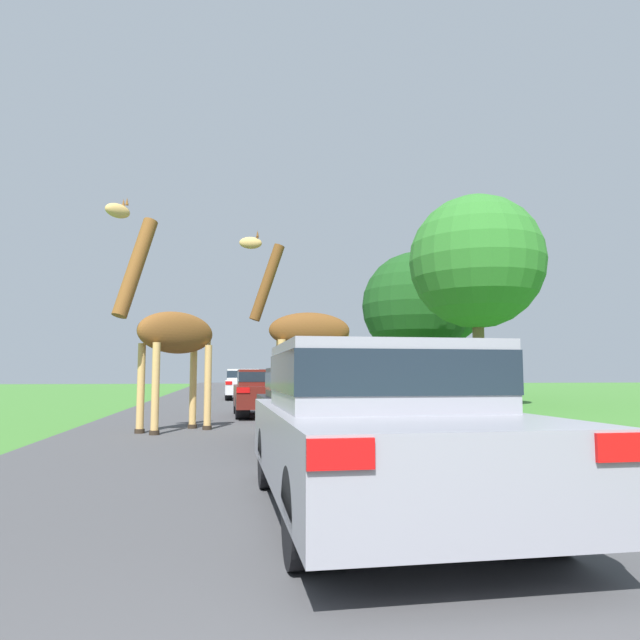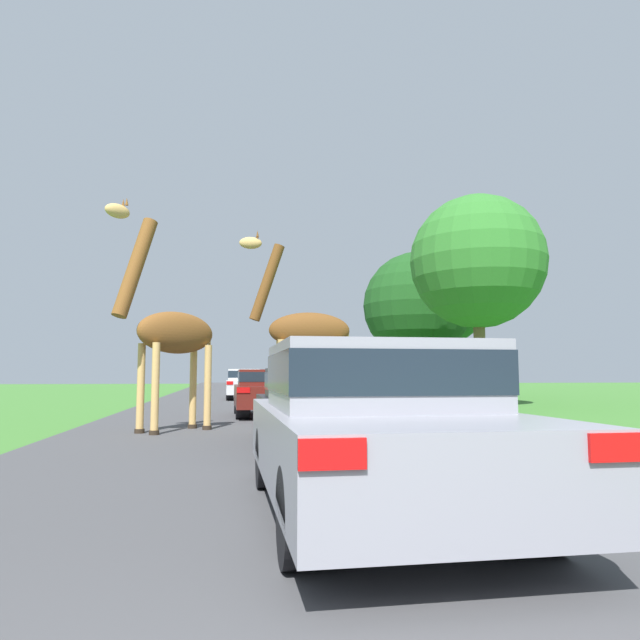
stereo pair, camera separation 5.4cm
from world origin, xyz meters
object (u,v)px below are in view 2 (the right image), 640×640
(giraffe_companion, at_px, (170,329))
(tree_centre_back, at_px, (477,262))
(car_queue_right, at_px, (299,387))
(car_verge_right, at_px, (319,404))
(giraffe_near_road, at_px, (305,336))
(car_lead_maroon, at_px, (374,423))
(car_far_ahead, at_px, (268,391))
(tree_left_edge, at_px, (442,301))
(tree_right_cluster, at_px, (417,306))
(car_queue_left, at_px, (243,383))

(giraffe_companion, relative_size, tree_centre_back, 0.58)
(car_queue_right, relative_size, tree_centre_back, 0.52)
(giraffe_companion, xyz_separation_m, car_verge_right, (2.89, -2.81, -1.53))
(giraffe_companion, distance_m, car_queue_right, 10.37)
(giraffe_companion, xyz_separation_m, car_queue_right, (4.13, 9.39, -1.48))
(giraffe_near_road, height_order, car_lead_maroon, giraffe_near_road)
(giraffe_companion, distance_m, car_lead_maroon, 8.37)
(car_far_ahead, bearing_deg, car_verge_right, -87.25)
(giraffe_companion, relative_size, car_lead_maroon, 1.11)
(car_far_ahead, xyz_separation_m, tree_left_edge, (12.49, 17.21, 5.24))
(car_lead_maroon, bearing_deg, tree_right_cluster, 69.78)
(car_lead_maroon, distance_m, tree_right_cluster, 25.21)
(car_lead_maroon, relative_size, tree_right_cluster, 0.58)
(car_far_ahead, xyz_separation_m, tree_right_cluster, (8.63, 10.96, 4.08))
(giraffe_companion, xyz_separation_m, tree_left_edge, (15.02, 21.76, 3.74))
(car_lead_maroon, height_order, car_queue_left, car_lead_maroon)
(giraffe_near_road, relative_size, car_queue_left, 1.20)
(giraffe_near_road, relative_size, giraffe_companion, 0.98)
(giraffe_near_road, distance_m, car_queue_right, 8.56)
(giraffe_companion, xyz_separation_m, tree_right_cluster, (11.16, 15.51, 2.59))
(tree_left_edge, bearing_deg, car_far_ahead, -125.96)
(car_lead_maroon, height_order, tree_centre_back, tree_centre_back)
(giraffe_near_road, distance_m, giraffe_companion, 3.32)
(car_queue_right, xyz_separation_m, car_queue_left, (-1.95, 7.00, 0.03))
(giraffe_near_road, relative_size, car_far_ahead, 1.20)
(car_queue_left, xyz_separation_m, tree_left_edge, (12.84, 5.37, 5.19))
(car_queue_right, distance_m, tree_right_cluster, 10.17)
(tree_right_cluster, bearing_deg, giraffe_near_road, -118.88)
(giraffe_near_road, bearing_deg, car_queue_right, -4.60)
(tree_left_edge, height_order, tree_centre_back, tree_left_edge)
(car_verge_right, bearing_deg, car_queue_right, 84.18)
(tree_right_cluster, bearing_deg, car_far_ahead, -128.20)
(tree_centre_back, bearing_deg, tree_left_edge, 74.15)
(car_queue_right, height_order, tree_right_cluster, tree_right_cluster)
(giraffe_near_road, xyz_separation_m, car_far_ahead, (-0.63, 3.54, -1.45))
(giraffe_near_road, height_order, tree_left_edge, tree_left_edge)
(giraffe_near_road, height_order, tree_right_cluster, tree_right_cluster)
(tree_right_cluster, bearing_deg, car_queue_right, -138.96)
(car_verge_right, distance_m, tree_right_cluster, 20.52)
(car_queue_right, distance_m, car_queue_left, 7.27)
(giraffe_companion, xyz_separation_m, car_lead_maroon, (2.56, -7.84, -1.44))
(giraffe_companion, height_order, car_verge_right, giraffe_companion)
(tree_centre_back, bearing_deg, car_far_ahead, -156.88)
(car_queue_left, bearing_deg, giraffe_near_road, -86.36)
(car_far_ahead, bearing_deg, tree_centre_back, 23.12)
(tree_left_edge, bearing_deg, car_verge_right, -116.28)
(car_far_ahead, relative_size, tree_centre_back, 0.47)
(car_verge_right, bearing_deg, tree_right_cluster, 65.70)
(car_lead_maroon, bearing_deg, giraffe_companion, 108.09)
(car_far_ahead, height_order, tree_right_cluster, tree_right_cluster)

